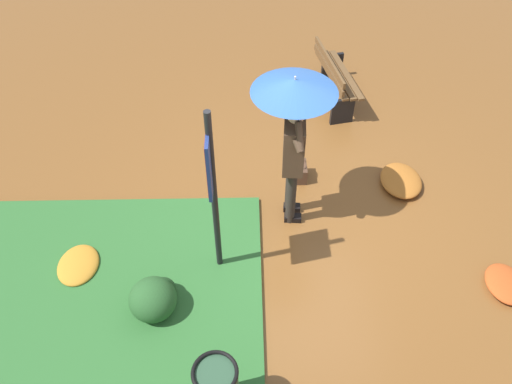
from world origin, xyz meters
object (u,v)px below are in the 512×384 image
Objects in this scene: person_with_umbrella at (294,117)px; info_sign_post at (212,180)px; park_bench at (336,78)px; handbag at (301,171)px.

info_sign_post is at bearing 134.47° from person_with_umbrella.
info_sign_post is 1.63× the size of park_bench.
person_with_umbrella is 5.53× the size of handbag.
handbag is at bearing -19.76° from person_with_umbrella.
handbag is 0.26× the size of park_bench.
info_sign_post reaches higher than park_bench.
info_sign_post is at bearing 143.27° from handbag.
handbag is at bearing 159.80° from park_bench.
park_bench is (1.86, -0.69, 0.28)m from handbag.
person_with_umbrella is at bearing 160.24° from handbag.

